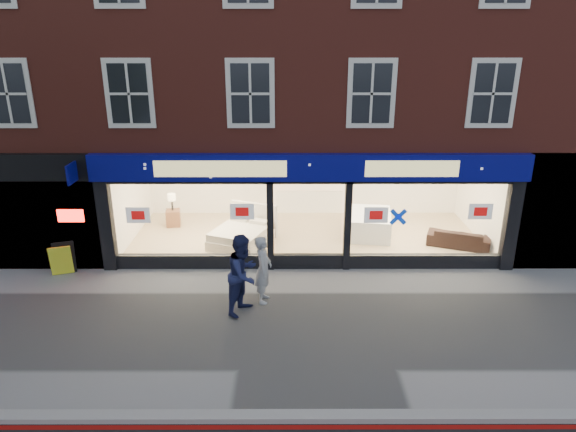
{
  "coord_description": "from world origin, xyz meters",
  "views": [
    {
      "loc": [
        -0.59,
        -9.97,
        6.27
      ],
      "look_at": [
        -0.57,
        2.5,
        1.75
      ],
      "focal_mm": 32.0,
      "sensor_mm": 36.0,
      "label": 1
    }
  ],
  "objects_px": {
    "mattress_stack": "(367,224)",
    "display_bed": "(243,234)",
    "pedestrian_grey": "(263,269)",
    "a_board": "(63,259)",
    "sofa": "(459,238)",
    "pedestrian_blue": "(244,274)"
  },
  "relations": [
    {
      "from": "mattress_stack",
      "to": "display_bed",
      "type": "bearing_deg",
      "value": -169.41
    },
    {
      "from": "pedestrian_grey",
      "to": "display_bed",
      "type": "bearing_deg",
      "value": 17.0
    },
    {
      "from": "display_bed",
      "to": "a_board",
      "type": "bearing_deg",
      "value": -135.34
    },
    {
      "from": "sofa",
      "to": "display_bed",
      "type": "bearing_deg",
      "value": 19.94
    },
    {
      "from": "mattress_stack",
      "to": "sofa",
      "type": "height_order",
      "value": "mattress_stack"
    },
    {
      "from": "display_bed",
      "to": "pedestrian_grey",
      "type": "relative_size",
      "value": 1.37
    },
    {
      "from": "mattress_stack",
      "to": "a_board",
      "type": "relative_size",
      "value": 2.26
    },
    {
      "from": "mattress_stack",
      "to": "pedestrian_blue",
      "type": "distance_m",
      "value": 5.88
    },
    {
      "from": "pedestrian_blue",
      "to": "mattress_stack",
      "type": "bearing_deg",
      "value": -10.41
    },
    {
      "from": "sofa",
      "to": "pedestrian_grey",
      "type": "distance_m",
      "value": 6.6
    },
    {
      "from": "pedestrian_grey",
      "to": "pedestrian_blue",
      "type": "bearing_deg",
      "value": 142.78
    },
    {
      "from": "display_bed",
      "to": "a_board",
      "type": "xyz_separation_m",
      "value": [
        -4.73,
        -1.92,
        0.04
      ]
    },
    {
      "from": "sofa",
      "to": "pedestrian_blue",
      "type": "height_order",
      "value": "pedestrian_blue"
    },
    {
      "from": "display_bed",
      "to": "mattress_stack",
      "type": "bearing_deg",
      "value": 33.18
    },
    {
      "from": "pedestrian_grey",
      "to": "pedestrian_blue",
      "type": "distance_m",
      "value": 0.67
    },
    {
      "from": "display_bed",
      "to": "pedestrian_grey",
      "type": "xyz_separation_m",
      "value": [
        0.78,
        -3.4,
        0.45
      ]
    },
    {
      "from": "a_board",
      "to": "pedestrian_grey",
      "type": "distance_m",
      "value": 5.73
    },
    {
      "from": "display_bed",
      "to": "pedestrian_blue",
      "type": "height_order",
      "value": "pedestrian_blue"
    },
    {
      "from": "sofa",
      "to": "pedestrian_grey",
      "type": "height_order",
      "value": "pedestrian_grey"
    },
    {
      "from": "sofa",
      "to": "a_board",
      "type": "bearing_deg",
      "value": 30.52
    },
    {
      "from": "display_bed",
      "to": "sofa",
      "type": "distance_m",
      "value": 6.55
    },
    {
      "from": "display_bed",
      "to": "pedestrian_blue",
      "type": "distance_m",
      "value": 3.95
    }
  ]
}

